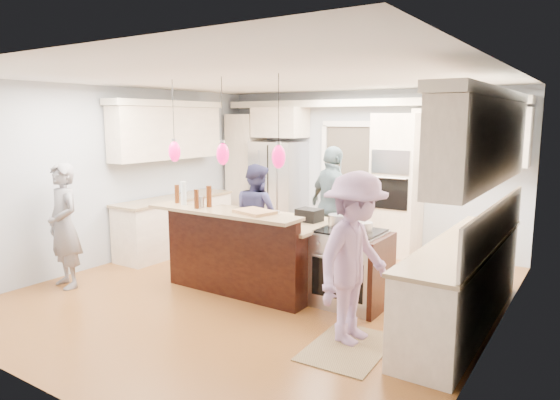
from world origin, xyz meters
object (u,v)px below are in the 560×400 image
Objects in this scene: kitchen_island at (253,250)px; person_far_left at (257,215)px; refrigerator at (278,190)px; person_bar_end at (64,226)px; island_range at (352,268)px.

person_far_left is at bearing 122.71° from kitchen_island.
person_bar_end is at bearing -100.72° from refrigerator.
kitchen_island is 1.35× the size of person_far_left.
person_bar_end is (-3.46, -1.47, 0.37)m from island_range.
refrigerator is at bearing 116.92° from kitchen_island.
refrigerator is at bearing -48.99° from person_far_left.
island_range is (2.71, -2.49, -0.44)m from refrigerator.
person_bar_end is (-0.75, -3.96, -0.07)m from refrigerator.
refrigerator is 1.15× the size of person_far_left.
island_range is 0.59× the size of person_far_left.
island_range is 0.56× the size of person_bar_end.
person_bar_end reaches higher than kitchen_island.
kitchen_island is at bearing -63.08° from refrigerator.
kitchen_island is at bearing 139.52° from person_far_left.
island_range is 3.78m from person_bar_end.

